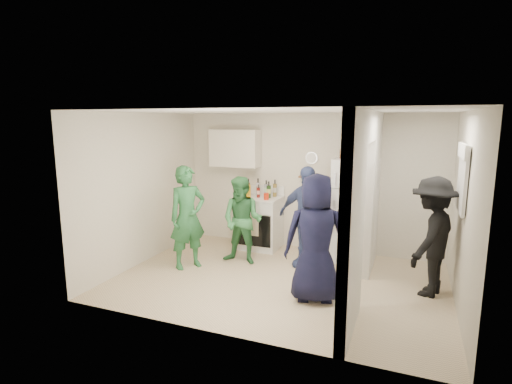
{
  "coord_description": "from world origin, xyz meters",
  "views": [
    {
      "loc": [
        1.77,
        -5.41,
        2.38
      ],
      "look_at": [
        -0.53,
        0.4,
        1.25
      ],
      "focal_mm": 28.0,
      "sensor_mm": 36.0,
      "label": 1
    }
  ],
  "objects_px": {
    "person_green_left": "(188,217)",
    "blue_bowl": "(352,146)",
    "yellow_cup_stack_top": "(370,152)",
    "person_nook": "(432,237)",
    "wicker_basket": "(351,154)",
    "person_denim": "(306,217)",
    "stove": "(259,222)",
    "fridge": "(355,210)",
    "person_green_center": "(242,221)",
    "person_navy": "(316,238)"
  },
  "relations": [
    {
      "from": "fridge",
      "to": "person_green_left",
      "type": "height_order",
      "value": "fridge"
    },
    {
      "from": "fridge",
      "to": "person_green_left",
      "type": "bearing_deg",
      "value": -151.2
    },
    {
      "from": "blue_bowl",
      "to": "person_green_left",
      "type": "relative_size",
      "value": 0.14
    },
    {
      "from": "person_green_center",
      "to": "person_nook",
      "type": "bearing_deg",
      "value": -3.52
    },
    {
      "from": "wicker_basket",
      "to": "person_navy",
      "type": "xyz_separation_m",
      "value": [
        -0.15,
        -1.84,
        -0.97
      ]
    },
    {
      "from": "blue_bowl",
      "to": "person_denim",
      "type": "bearing_deg",
      "value": -131.73
    },
    {
      "from": "blue_bowl",
      "to": "person_denim",
      "type": "height_order",
      "value": "blue_bowl"
    },
    {
      "from": "person_green_left",
      "to": "yellow_cup_stack_top",
      "type": "bearing_deg",
      "value": -29.66
    },
    {
      "from": "wicker_basket",
      "to": "person_denim",
      "type": "relative_size",
      "value": 0.21
    },
    {
      "from": "fridge",
      "to": "yellow_cup_stack_top",
      "type": "distance_m",
      "value": 1.03
    },
    {
      "from": "blue_bowl",
      "to": "yellow_cup_stack_top",
      "type": "height_order",
      "value": "blue_bowl"
    },
    {
      "from": "wicker_basket",
      "to": "person_navy",
      "type": "height_order",
      "value": "wicker_basket"
    },
    {
      "from": "person_green_left",
      "to": "person_denim",
      "type": "height_order",
      "value": "person_green_left"
    },
    {
      "from": "person_navy",
      "to": "yellow_cup_stack_top",
      "type": "bearing_deg",
      "value": -121.93
    },
    {
      "from": "person_denim",
      "to": "person_nook",
      "type": "relative_size",
      "value": 1.01
    },
    {
      "from": "blue_bowl",
      "to": "person_green_center",
      "type": "bearing_deg",
      "value": -150.95
    },
    {
      "from": "wicker_basket",
      "to": "person_denim",
      "type": "height_order",
      "value": "wicker_basket"
    },
    {
      "from": "stove",
      "to": "fridge",
      "type": "relative_size",
      "value": 0.56
    },
    {
      "from": "blue_bowl",
      "to": "person_denim",
      "type": "xyz_separation_m",
      "value": [
        -0.58,
        -0.65,
        -1.12
      ]
    },
    {
      "from": "person_denim",
      "to": "person_navy",
      "type": "relative_size",
      "value": 0.97
    },
    {
      "from": "fridge",
      "to": "blue_bowl",
      "type": "xyz_separation_m",
      "value": [
        -0.1,
        0.05,
        1.08
      ]
    },
    {
      "from": "person_green_center",
      "to": "person_navy",
      "type": "xyz_separation_m",
      "value": [
        1.46,
        -0.94,
        0.12
      ]
    },
    {
      "from": "wicker_basket",
      "to": "stove",
      "type": "bearing_deg",
      "value": -179.31
    },
    {
      "from": "person_denim",
      "to": "person_nook",
      "type": "height_order",
      "value": "person_denim"
    },
    {
      "from": "person_green_left",
      "to": "blue_bowl",
      "type": "bearing_deg",
      "value": -23.96
    },
    {
      "from": "person_green_left",
      "to": "person_navy",
      "type": "distance_m",
      "value": 2.25
    },
    {
      "from": "blue_bowl",
      "to": "person_green_left",
      "type": "distance_m",
      "value": 2.96
    },
    {
      "from": "yellow_cup_stack_top",
      "to": "person_navy",
      "type": "distance_m",
      "value": 2.03
    },
    {
      "from": "yellow_cup_stack_top",
      "to": "person_nook",
      "type": "distance_m",
      "value": 1.69
    },
    {
      "from": "person_green_center",
      "to": "stove",
      "type": "bearing_deg",
      "value": 92.99
    },
    {
      "from": "wicker_basket",
      "to": "person_green_left",
      "type": "height_order",
      "value": "wicker_basket"
    },
    {
      "from": "stove",
      "to": "fridge",
      "type": "xyz_separation_m",
      "value": [
        1.76,
        -0.03,
        0.39
      ]
    },
    {
      "from": "wicker_basket",
      "to": "person_green_left",
      "type": "xyz_separation_m",
      "value": [
        -2.35,
        -1.4,
        -0.99
      ]
    },
    {
      "from": "stove",
      "to": "person_denim",
      "type": "height_order",
      "value": "person_denim"
    },
    {
      "from": "stove",
      "to": "person_green_center",
      "type": "relative_size",
      "value": 0.66
    },
    {
      "from": "stove",
      "to": "yellow_cup_stack_top",
      "type": "height_order",
      "value": "yellow_cup_stack_top"
    },
    {
      "from": "fridge",
      "to": "yellow_cup_stack_top",
      "type": "relative_size",
      "value": 7.0
    },
    {
      "from": "person_denim",
      "to": "person_navy",
      "type": "bearing_deg",
      "value": -58.34
    },
    {
      "from": "stove",
      "to": "wicker_basket",
      "type": "distance_m",
      "value": 2.13
    },
    {
      "from": "person_green_center",
      "to": "wicker_basket",
      "type": "bearing_deg",
      "value": 29.05
    },
    {
      "from": "yellow_cup_stack_top",
      "to": "stove",
      "type": "bearing_deg",
      "value": 176.24
    },
    {
      "from": "stove",
      "to": "person_green_left",
      "type": "relative_size",
      "value": 0.58
    },
    {
      "from": "person_navy",
      "to": "fridge",
      "type": "bearing_deg",
      "value": -114.34
    },
    {
      "from": "yellow_cup_stack_top",
      "to": "person_nook",
      "type": "relative_size",
      "value": 0.15
    },
    {
      "from": "stove",
      "to": "wicker_basket",
      "type": "relative_size",
      "value": 2.78
    },
    {
      "from": "fridge",
      "to": "person_navy",
      "type": "relative_size",
      "value": 1.02
    },
    {
      "from": "fridge",
      "to": "stove",
      "type": "bearing_deg",
      "value": 179.02
    },
    {
      "from": "fridge",
      "to": "person_denim",
      "type": "relative_size",
      "value": 1.05
    },
    {
      "from": "wicker_basket",
      "to": "person_denim",
      "type": "xyz_separation_m",
      "value": [
        -0.58,
        -0.65,
        -0.99
      ]
    },
    {
      "from": "fridge",
      "to": "person_denim",
      "type": "xyz_separation_m",
      "value": [
        -0.68,
        -0.6,
        -0.04
      ]
    }
  ]
}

